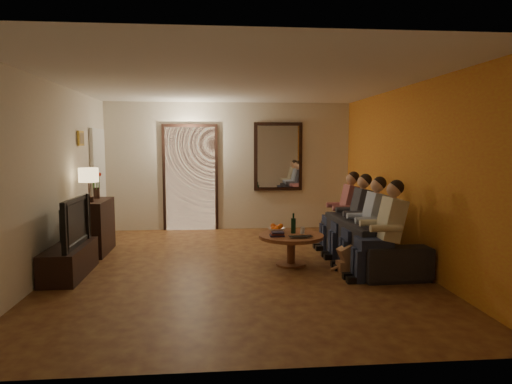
{
  "coord_description": "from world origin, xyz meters",
  "views": [
    {
      "loc": [
        -0.31,
        -6.38,
        1.75
      ],
      "look_at": [
        0.3,
        0.3,
        1.05
      ],
      "focal_mm": 32.0,
      "sensor_mm": 36.0,
      "label": 1
    }
  ],
  "objects": [
    {
      "name": "flower_vase",
      "position": [
        -2.25,
        1.29,
        1.08
      ],
      "size": [
        0.14,
        0.14,
        0.44
      ],
      "primitive_type": null,
      "color": "red",
      "rests_on": "dresser"
    },
    {
      "name": "wine_glass",
      "position": [
        0.97,
        0.1,
        0.5
      ],
      "size": [
        0.06,
        0.06,
        0.1
      ],
      "primitive_type": "cylinder",
      "color": "silver",
      "rests_on": "coffee_table"
    },
    {
      "name": "framed_art",
      "position": [
        -2.47,
        1.3,
        1.85
      ],
      "size": [
        0.03,
        0.28,
        0.24
      ],
      "primitive_type": "cube",
      "color": "#B28C33",
      "rests_on": "left_wall"
    },
    {
      "name": "left_wall",
      "position": [
        -2.5,
        0.0,
        1.3
      ],
      "size": [
        0.02,
        6.0,
        2.6
      ],
      "primitive_type": "cube",
      "color": "beige",
      "rests_on": "floor"
    },
    {
      "name": "white_door",
      "position": [
        -2.46,
        2.3,
        1.02
      ],
      "size": [
        0.06,
        0.85,
        2.04
      ],
      "primitive_type": "cube",
      "color": "white",
      "rests_on": "floor"
    },
    {
      "name": "back_wall",
      "position": [
        0.0,
        3.0,
        1.3
      ],
      "size": [
        5.0,
        0.02,
        2.6
      ],
      "primitive_type": "cube",
      "color": "beige",
      "rests_on": "floor"
    },
    {
      "name": "mirror_glass",
      "position": [
        1.0,
        2.93,
        1.5
      ],
      "size": [
        0.86,
        0.02,
        1.26
      ],
      "primitive_type": "cube",
      "color": "white",
      "rests_on": "back_wall"
    },
    {
      "name": "art_canvas",
      "position": [
        -2.46,
        1.3,
        1.85
      ],
      "size": [
        0.01,
        0.22,
        0.18
      ],
      "primitive_type": "cube",
      "color": "brown",
      "rests_on": "left_wall"
    },
    {
      "name": "laptop",
      "position": [
        0.89,
        -0.23,
        0.46
      ],
      "size": [
        0.34,
        0.23,
        0.03
      ],
      "primitive_type": "imported",
      "rotation": [
        0.0,
        0.0,
        0.06
      ],
      "color": "black",
      "rests_on": "coffee_table"
    },
    {
      "name": "bowl",
      "position": [
        0.61,
        0.27,
        0.48
      ],
      "size": [
        0.26,
        0.26,
        0.06
      ],
      "primitive_type": "imported",
      "color": "white",
      "rests_on": "coffee_table"
    },
    {
      "name": "person_b",
      "position": [
        1.88,
        -0.2,
        0.6
      ],
      "size": [
        0.6,
        0.4,
        1.2
      ],
      "primitive_type": null,
      "color": "tan",
      "rests_on": "sofa"
    },
    {
      "name": "person_c",
      "position": [
        1.88,
        0.4,
        0.6
      ],
      "size": [
        0.6,
        0.4,
        1.2
      ],
      "primitive_type": null,
      "color": "tan",
      "rests_on": "sofa"
    },
    {
      "name": "person_a",
      "position": [
        1.88,
        -0.8,
        0.6
      ],
      "size": [
        0.6,
        0.4,
        1.2
      ],
      "primitive_type": null,
      "color": "tan",
      "rests_on": "sofa"
    },
    {
      "name": "person_d",
      "position": [
        1.88,
        1.0,
        0.6
      ],
      "size": [
        0.6,
        0.4,
        1.2
      ],
      "primitive_type": null,
      "color": "tan",
      "rests_on": "sofa"
    },
    {
      "name": "wine_bottle",
      "position": [
        0.84,
        0.15,
        0.6
      ],
      "size": [
        0.07,
        0.07,
        0.31
      ],
      "primitive_type": null,
      "color": "black",
      "rests_on": "coffee_table"
    },
    {
      "name": "coffee_table",
      "position": [
        0.79,
        0.05,
        0.23
      ],
      "size": [
        1.0,
        1.0,
        0.45
      ],
      "primitive_type": "cylinder",
      "rotation": [
        0.0,
        0.0,
        0.07
      ],
      "color": "brown",
      "rests_on": "floor"
    },
    {
      "name": "oranges",
      "position": [
        0.61,
        0.27,
        0.55
      ],
      "size": [
        0.2,
        0.2,
        0.08
      ],
      "primitive_type": null,
      "color": "#FF6215",
      "rests_on": "bowl"
    },
    {
      "name": "floor",
      "position": [
        0.0,
        0.0,
        0.0
      ],
      "size": [
        5.0,
        6.0,
        0.01
      ],
      "primitive_type": "cube",
      "color": "#492013",
      "rests_on": "ground"
    },
    {
      "name": "tv_stand",
      "position": [
        -2.25,
        -0.23,
        0.2
      ],
      "size": [
        0.45,
        1.23,
        0.41
      ],
      "primitive_type": "cube",
      "color": "black",
      "rests_on": "floor"
    },
    {
      "name": "book_stack",
      "position": [
        0.57,
        -0.05,
        0.48
      ],
      "size": [
        0.2,
        0.15,
        0.07
      ],
      "primitive_type": null,
      "color": "black",
      "rests_on": "coffee_table"
    },
    {
      "name": "mirror_frame",
      "position": [
        1.0,
        2.96,
        1.5
      ],
      "size": [
        1.0,
        0.05,
        1.4
      ],
      "primitive_type": "cube",
      "color": "black",
      "rests_on": "back_wall"
    },
    {
      "name": "dog",
      "position": [
        1.63,
        -0.31,
        0.28
      ],
      "size": [
        0.58,
        0.3,
        0.56
      ],
      "primitive_type": null,
      "rotation": [
        0.0,
        0.0,
        0.12
      ],
      "color": "#9E7349",
      "rests_on": "floor"
    },
    {
      "name": "table_lamp",
      "position": [
        -2.25,
        0.85,
        1.13
      ],
      "size": [
        0.3,
        0.3,
        0.54
      ],
      "primitive_type": null,
      "color": "beige",
      "rests_on": "dresser"
    },
    {
      "name": "sofa",
      "position": [
        1.98,
        0.1,
        0.33
      ],
      "size": [
        2.27,
        0.96,
        0.65
      ],
      "primitive_type": "imported",
      "rotation": [
        0.0,
        0.0,
        1.61
      ],
      "color": "black",
      "rests_on": "floor"
    },
    {
      "name": "kitchen_doorway",
      "position": [
        -0.8,
        2.98,
        1.05
      ],
      "size": [
        1.0,
        0.06,
        2.1
      ],
      "primitive_type": "cube",
      "color": "#FFE0A5",
      "rests_on": "floor"
    },
    {
      "name": "ceiling",
      "position": [
        0.0,
        0.0,
        2.6
      ],
      "size": [
        5.0,
        6.0,
        0.01
      ],
      "primitive_type": "cube",
      "color": "white",
      "rests_on": "back_wall"
    },
    {
      "name": "right_wall",
      "position": [
        2.5,
        0.0,
        1.3
      ],
      "size": [
        0.02,
        6.0,
        2.6
      ],
      "primitive_type": "cube",
      "color": "beige",
      "rests_on": "floor"
    },
    {
      "name": "tv",
      "position": [
        -2.25,
        -0.23,
        0.73
      ],
      "size": [
        1.12,
        0.15,
        0.65
      ],
      "primitive_type": "imported",
      "rotation": [
        0.0,
        0.0,
        1.57
      ],
      "color": "black",
      "rests_on": "tv_stand"
    },
    {
      "name": "dresser",
      "position": [
        -2.25,
        1.07,
        0.43
      ],
      "size": [
        0.45,
        0.97,
        0.86
      ],
      "primitive_type": "cube",
      "color": "black",
      "rests_on": "floor"
    },
    {
      "name": "fridge_glimpse",
      "position": [
        -0.55,
        2.98,
        0.9
      ],
      "size": [
        0.45,
        0.03,
        1.7
      ],
      "primitive_type": "cube",
      "color": "silver",
      "rests_on": "floor"
    },
    {
      "name": "door_trim",
      "position": [
        -0.8,
        2.97,
        1.05
      ],
      "size": [
        1.12,
        0.04,
        2.22
      ],
      "primitive_type": "cube",
      "color": "black",
      "rests_on": "floor"
    },
    {
      "name": "orange_accent",
      "position": [
        2.49,
        0.0,
        1.3
      ],
      "size": [
        0.01,
        6.0,
        2.6
      ],
      "primitive_type": "cube",
      "color": "#C95A22",
      "rests_on": "right_wall"
    },
    {
      "name": "front_wall",
      "position": [
        0.0,
        -3.0,
        1.3
      ],
      "size": [
        5.0,
        0.02,
        2.6
      ],
      "primitive_type": "cube",
      "color": "beige",
      "rests_on": "floor"
    }
  ]
}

